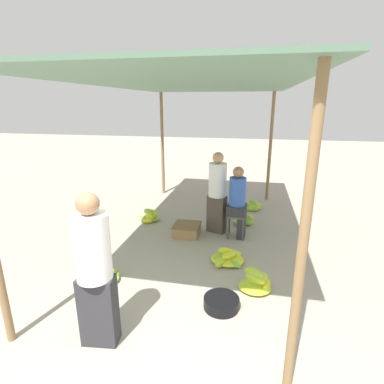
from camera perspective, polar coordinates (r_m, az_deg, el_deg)
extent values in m
cylinder|color=olive|center=(2.47, 20.26, -10.40)|extent=(0.08, 0.08, 2.71)
cylinder|color=olive|center=(8.22, -5.66, 8.95)|extent=(0.08, 0.08, 2.71)
cylinder|color=olive|center=(7.86, 14.68, 8.16)|extent=(0.08, 0.08, 2.71)
cube|color=#567A60|center=(5.09, 0.23, 19.93)|extent=(3.23, 6.00, 0.04)
cube|color=#2D2D33|center=(3.45, -17.33, -20.70)|extent=(0.39, 0.24, 0.77)
cylinder|color=white|center=(3.08, -18.48, -9.94)|extent=(0.39, 0.39, 0.67)
sphere|color=#9E704C|center=(2.92, -19.27, -2.12)|extent=(0.22, 0.22, 0.22)
cube|color=#4C4C4C|center=(5.63, 8.46, -4.40)|extent=(0.34, 0.34, 0.04)
cylinder|color=#4C4C4C|center=(5.60, 6.88, -6.97)|extent=(0.04, 0.04, 0.41)
cylinder|color=#4C4C4C|center=(5.59, 9.68, -7.15)|extent=(0.04, 0.04, 0.41)
cylinder|color=#4C4C4C|center=(5.85, 7.12, -5.92)|extent=(0.04, 0.04, 0.41)
cylinder|color=#4C4C4C|center=(5.84, 9.79, -6.09)|extent=(0.04, 0.04, 0.41)
cube|color=#2D2D33|center=(5.71, 9.40, -6.37)|extent=(0.16, 0.32, 0.45)
cube|color=#2D2D33|center=(5.59, 8.51, -3.35)|extent=(0.37, 0.37, 0.18)
cylinder|color=#3359B2|center=(5.49, 8.66, 0.09)|extent=(0.32, 0.32, 0.52)
sphere|color=#9E704C|center=(5.40, 8.83, 3.76)|extent=(0.20, 0.20, 0.20)
cylinder|color=black|center=(3.95, 5.61, -20.26)|extent=(0.44, 0.44, 0.13)
ellipsoid|color=yellow|center=(4.47, -16.77, -13.49)|extent=(0.16, 0.30, 0.14)
ellipsoid|color=#B1CB2C|center=(4.49, -16.04, -14.53)|extent=(0.25, 0.25, 0.09)
ellipsoid|color=#77B437|center=(4.61, -15.07, -14.83)|extent=(0.28, 0.25, 0.09)
ellipsoid|color=#91BE32|center=(4.47, -16.49, -15.04)|extent=(0.32, 0.30, 0.12)
ellipsoid|color=#8FBE32|center=(4.49, -16.74, -15.27)|extent=(0.26, 0.28, 0.13)
ellipsoid|color=#AECA2D|center=(4.54, -17.68, -14.94)|extent=(0.24, 0.35, 0.13)
ellipsoid|color=#BDD02A|center=(4.50, -16.39, -13.44)|extent=(0.23, 0.32, 0.12)
ellipsoid|color=#93BF32|center=(4.58, -16.32, -15.49)|extent=(0.42, 0.37, 0.10)
ellipsoid|color=yellow|center=(6.42, -7.86, -4.52)|extent=(0.26, 0.22, 0.12)
ellipsoid|color=#90BE32|center=(6.46, -8.24, -3.79)|extent=(0.33, 0.32, 0.12)
ellipsoid|color=yellow|center=(6.39, -8.34, -5.40)|extent=(0.27, 0.26, 0.12)
ellipsoid|color=#BFD12A|center=(6.48, -7.45, -3.90)|extent=(0.32, 0.30, 0.12)
ellipsoid|color=#7BB536|center=(6.54, -8.07, -4.98)|extent=(0.42, 0.37, 0.10)
ellipsoid|color=#97C131|center=(6.36, 10.59, -4.80)|extent=(0.29, 0.25, 0.13)
ellipsoid|color=#BFD12A|center=(6.47, 9.92, -4.74)|extent=(0.15, 0.22, 0.14)
ellipsoid|color=#7FB735|center=(6.26, 8.85, -5.91)|extent=(0.15, 0.24, 0.11)
ellipsoid|color=#7AB536|center=(6.34, 10.79, -5.64)|extent=(0.17, 0.22, 0.14)
ellipsoid|color=#9CC330|center=(6.40, 9.72, -5.53)|extent=(0.41, 0.36, 0.10)
ellipsoid|color=#A4C62F|center=(4.24, 12.00, -15.57)|extent=(0.28, 0.28, 0.09)
ellipsoid|color=#CDD627|center=(4.26, 11.95, -15.89)|extent=(0.30, 0.24, 0.12)
ellipsoid|color=#91BE32|center=(4.33, 11.84, -16.62)|extent=(0.33, 0.19, 0.13)
ellipsoid|color=#C0D12A|center=(4.30, 13.11, -15.69)|extent=(0.22, 0.29, 0.09)
ellipsoid|color=#9EC330|center=(4.27, 11.68, -14.85)|extent=(0.32, 0.27, 0.13)
ellipsoid|color=yellow|center=(4.33, 13.94, -16.70)|extent=(0.15, 0.28, 0.11)
ellipsoid|color=#B2CB2C|center=(4.32, 11.86, -17.29)|extent=(0.43, 0.38, 0.10)
ellipsoid|color=#ADCA2D|center=(4.74, 5.45, -13.33)|extent=(0.21, 0.26, 0.12)
ellipsoid|color=yellow|center=(5.00, 7.84, -11.66)|extent=(0.31, 0.20, 0.10)
ellipsoid|color=yellow|center=(5.02, 6.33, -11.23)|extent=(0.25, 0.11, 0.14)
ellipsoid|color=#B4CC2C|center=(5.06, 7.07, -11.43)|extent=(0.25, 0.22, 0.13)
ellipsoid|color=#7DB636|center=(4.80, 7.73, -13.35)|extent=(0.33, 0.28, 0.09)
ellipsoid|color=yellow|center=(4.84, 7.04, -11.85)|extent=(0.30, 0.33, 0.10)
ellipsoid|color=#89BB34|center=(4.92, 5.24, -12.22)|extent=(0.23, 0.30, 0.09)
ellipsoid|color=yellow|center=(4.90, 6.75, -12.64)|extent=(0.53, 0.46, 0.10)
ellipsoid|color=#7FB735|center=(7.16, 11.16, -3.18)|extent=(0.35, 0.16, 0.10)
ellipsoid|color=#ACC92D|center=(7.24, 11.35, -2.88)|extent=(0.23, 0.35, 0.12)
ellipsoid|color=#7EB735|center=(7.27, 11.53, -1.93)|extent=(0.25, 0.25, 0.11)
ellipsoid|color=#8EBD33|center=(7.24, 11.25, -2.51)|extent=(0.31, 0.14, 0.12)
ellipsoid|color=#CBD628|center=(7.33, 12.29, -2.47)|extent=(0.22, 0.13, 0.10)
ellipsoid|color=#BED02A|center=(7.35, 10.51, -2.61)|extent=(0.30, 0.24, 0.10)
ellipsoid|color=yellow|center=(7.30, 11.21, -2.55)|extent=(0.23, 0.24, 0.12)
ellipsoid|color=#A9C82E|center=(7.31, 11.45, -2.79)|extent=(0.39, 0.34, 0.10)
cube|color=#9E7A4C|center=(5.78, -1.01, -7.28)|extent=(0.47, 0.47, 0.19)
cube|color=brown|center=(5.73, -1.01, -6.30)|extent=(0.49, 0.49, 0.02)
cube|color=#4C4238|center=(5.84, 4.73, -4.21)|extent=(0.40, 0.31, 0.73)
cylinder|color=white|center=(5.63, 4.89, 2.31)|extent=(0.43, 0.43, 0.64)
sphere|color=tan|center=(5.55, 5.00, 6.53)|extent=(0.21, 0.21, 0.21)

